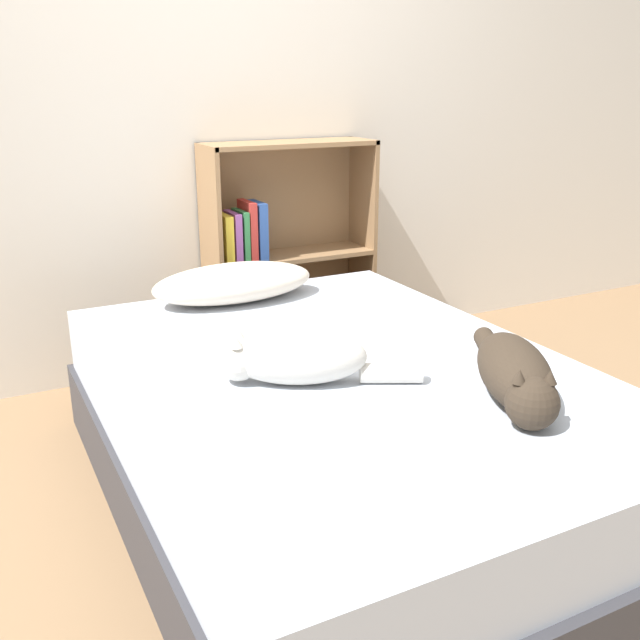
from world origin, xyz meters
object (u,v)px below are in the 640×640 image
Objects in this scene: bed at (341,435)px; cat_dark at (515,374)px; cat_light at (293,358)px; bookshelf at (281,250)px; pillow at (234,283)px.

cat_dark is (0.29, -0.42, 0.31)m from bed.
cat_light is at bearing -163.93° from bed.
bookshelf is (0.35, 1.21, 0.30)m from bed.
bookshelf is at bearing -153.65° from cat_dark.
bed is 1.30m from bookshelf.
bed is 0.83m from pillow.
cat_dark is at bearing 169.09° from cat_light.
bookshelf reaches higher than cat_dark.
bed is 2.99× the size of pillow.
cat_dark is 1.64m from bookshelf.
pillow is at bearing -72.35° from cat_light.
pillow is 1.07× the size of cat_dark.
bed is at bearing -105.97° from bookshelf.
bed is at bearing -86.20° from pillow.
cat_dark is (0.48, -0.37, -0.00)m from cat_light.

